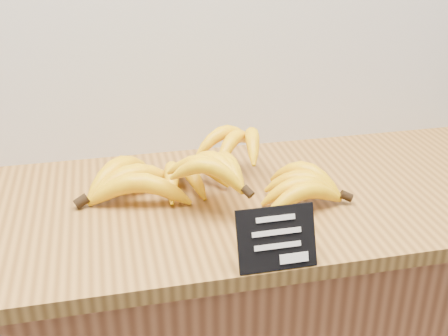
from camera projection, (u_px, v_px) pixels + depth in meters
counter_top at (219, 204)px, 1.15m from camera, size 1.38×0.54×0.03m
chalkboard_sign at (277, 238)px, 0.92m from camera, size 0.13×0.04×0.10m
banana_pile at (204, 174)px, 1.13m from camera, size 0.53×0.34×0.12m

